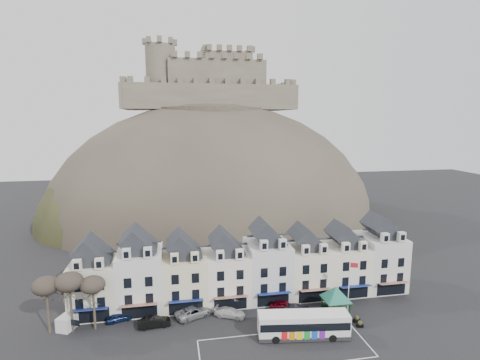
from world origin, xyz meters
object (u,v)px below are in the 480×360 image
object	(u,v)px
car_black	(154,322)
car_white	(230,312)
red_buoy	(333,310)
car_maroon	(284,305)
car_silver	(194,312)
car_charcoal	(297,309)
bus_shelter	(336,293)
car_navy	(119,317)
bus	(303,324)
white_van	(71,319)
flagpole	(350,284)

from	to	relation	value
car_black	car_white	xyz separation A→B (m)	(11.02, 0.81, -0.08)
red_buoy	car_maroon	size ratio (longest dim) A/B	0.43
red_buoy	car_black	distance (m)	26.47
car_silver	car_charcoal	distance (m)	15.73
car_charcoal	car_maroon	bearing A→B (deg)	54.12
bus_shelter	red_buoy	xyz separation A→B (m)	(-0.20, 0.31, -2.75)
car_navy	car_black	bearing A→B (deg)	-132.00
bus_shelter	car_navy	world-z (taller)	bus_shelter
bus_shelter	car_silver	world-z (taller)	bus_shelter
car_navy	car_maroon	world-z (taller)	car_maroon
car_maroon	car_navy	bearing A→B (deg)	110.83
bus	car_navy	distance (m)	26.71
red_buoy	car_maroon	distance (m)	7.44
white_van	car_silver	bearing A→B (deg)	20.73
car_charcoal	bus	bearing A→B (deg)	168.95
car_silver	car_maroon	bearing A→B (deg)	-116.11
car_navy	white_van	bearing A→B (deg)	73.67
car_black	car_white	world-z (taller)	car_black
car_black	car_silver	bearing A→B (deg)	-78.42
car_navy	car_silver	world-z (taller)	car_silver
bus	bus_shelter	xyz separation A→B (m)	(6.59, 4.21, 1.78)
bus_shelter	white_van	size ratio (longest dim) A/B	1.57
bus	car_white	world-z (taller)	bus
flagpole	white_van	distance (m)	40.99
car_black	car_charcoal	size ratio (longest dim) A/B	1.16
car_silver	car_charcoal	world-z (taller)	car_silver
car_silver	car_white	xyz separation A→B (m)	(5.32, -0.96, -0.11)
white_van	car_maroon	distance (m)	31.33
white_van	car_black	world-z (taller)	white_van
flagpole	car_charcoal	distance (m)	8.80
car_white	car_silver	bearing A→B (deg)	104.31
car_charcoal	car_black	bearing A→B (deg)	90.82
red_buoy	car_white	size ratio (longest dim) A/B	0.40
bus	red_buoy	bearing A→B (deg)	42.98
white_van	car_charcoal	distance (m)	33.13
bus_shelter	car_charcoal	size ratio (longest dim) A/B	1.90
car_white	car_maroon	bearing A→B (deg)	-62.27
car_silver	car_white	bearing A→B (deg)	-124.35
white_van	car_silver	distance (m)	17.42
flagpole	car_silver	world-z (taller)	flagpole
bus	bus_shelter	size ratio (longest dim) A/B	1.67
red_buoy	car_black	bearing A→B (deg)	176.36
red_buoy	white_van	distance (m)	38.35
white_van	car_charcoal	xyz separation A→B (m)	(33.03, -2.50, -0.35)
car_black	red_buoy	bearing A→B (deg)	-99.33
car_black	car_maroon	world-z (taller)	car_black
flagpole	car_maroon	xyz separation A→B (m)	(-9.29, 2.93, -4.11)
car_white	car_charcoal	distance (m)	10.34
bus	white_van	bearing A→B (deg)	172.36
red_buoy	car_silver	world-z (taller)	red_buoy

